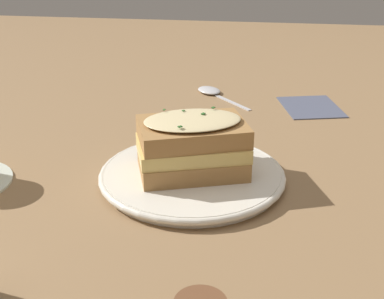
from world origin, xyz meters
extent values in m
plane|color=olive|center=(0.00, 0.00, 0.00)|extent=(2.40, 2.40, 0.00)
cylinder|color=silver|center=(-0.03, 0.00, 0.01)|extent=(0.24, 0.24, 0.02)
torus|color=silver|center=(-0.03, 0.00, 0.01)|extent=(0.26, 0.26, 0.01)
cube|color=#A37542|center=(-0.03, 0.00, 0.03)|extent=(0.13, 0.16, 0.03)
cube|color=#E0C16B|center=(-0.03, 0.00, 0.05)|extent=(0.13, 0.17, 0.02)
cube|color=#A37542|center=(-0.03, 0.00, 0.07)|extent=(0.14, 0.17, 0.03)
ellipsoid|color=beige|center=(-0.03, 0.00, 0.09)|extent=(0.12, 0.15, 0.01)
cube|color=#2D6028|center=(-0.05, -0.02, 0.09)|extent=(0.00, 0.00, 0.00)
cube|color=#2D6028|center=(-0.07, 0.02, 0.10)|extent=(0.01, 0.01, 0.00)
cube|color=#2D6028|center=(-0.05, 0.01, 0.10)|extent=(0.01, 0.01, 0.00)
cube|color=#2D6028|center=(-0.05, -0.04, 0.09)|extent=(0.00, 0.00, 0.00)
cube|color=#2D6028|center=(0.01, -0.01, 0.10)|extent=(0.01, 0.01, 0.00)
cube|color=silver|center=(-0.37, 0.03, 0.00)|extent=(0.09, 0.08, 0.00)
ellipsoid|color=silver|center=(-0.43, -0.02, 0.01)|extent=(0.07, 0.07, 0.01)
cube|color=#4C5166|center=(-0.36, 0.18, 0.00)|extent=(0.15, 0.13, 0.00)
camera|label=1|loc=(0.62, 0.09, 0.35)|focal=50.00mm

